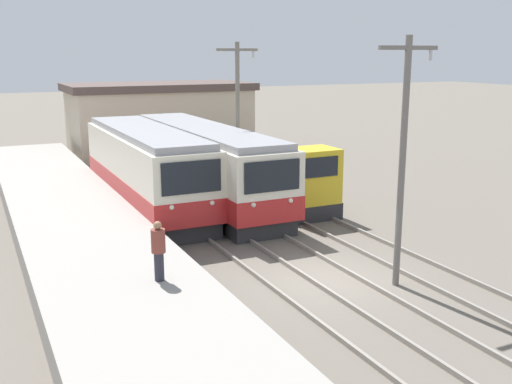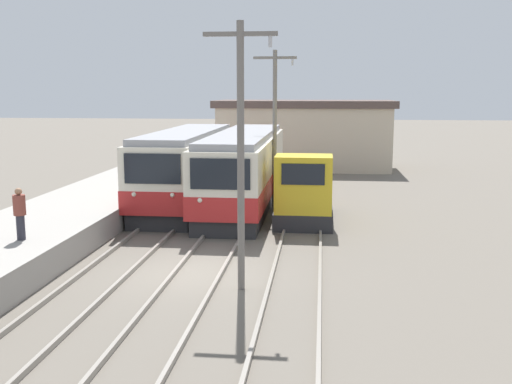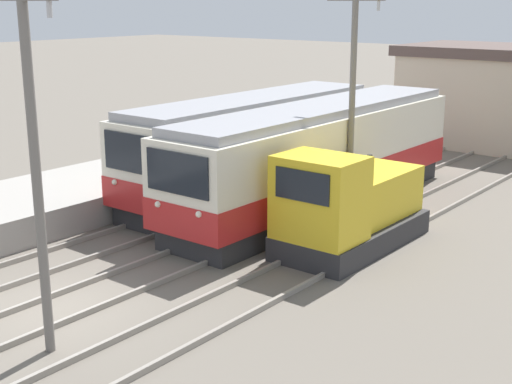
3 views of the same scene
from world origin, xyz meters
name	(u,v)px [view 2 (image 2 of 3)]	position (x,y,z in m)	size (l,w,h in m)	color
ground_plane	(193,273)	(0.00, 0.00, 0.00)	(200.00, 200.00, 0.00)	#665E54
platform_left	(0,252)	(-6.25, 0.00, 0.48)	(4.50, 54.00, 0.96)	gray
track_left	(111,268)	(-2.60, 0.00, 0.07)	(1.54, 60.00, 0.14)	gray
track_center	(199,271)	(0.20, 0.00, 0.07)	(1.54, 60.00, 0.14)	gray
track_right	(296,274)	(3.20, 0.00, 0.07)	(1.54, 60.00, 0.14)	gray
commuter_train_left	(187,171)	(-2.60, 10.84, 1.70)	(2.84, 12.00, 3.66)	#28282B
commuter_train_center	(244,172)	(0.20, 10.96, 1.67)	(2.84, 13.97, 3.60)	#28282B
shunting_locomotive	(304,193)	(3.20, 7.91, 1.21)	(2.40, 5.30, 3.00)	#28282B
catenary_mast_near	(241,148)	(1.71, -1.31, 4.02)	(2.00, 0.20, 7.40)	slate
catenary_mast_mid	(275,124)	(1.71, 10.46, 4.02)	(2.00, 0.20, 7.40)	slate
person_on_platform	(20,212)	(-5.38, -0.21, 1.85)	(0.38, 0.38, 1.64)	#282833
station_building	(304,134)	(2.62, 26.00, 2.46)	(12.60, 6.30, 4.87)	beige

